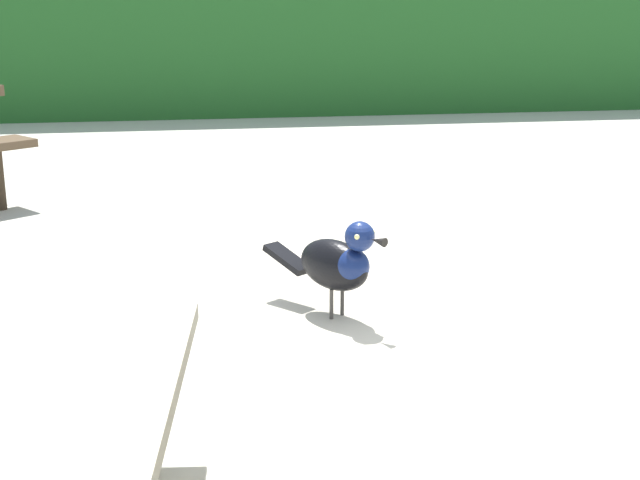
% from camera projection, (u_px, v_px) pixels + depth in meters
% --- Properties ---
extents(hedge_wall, '(28.00, 2.21, 1.91)m').
position_uv_depth(hedge_wall, '(223.00, 27.00, 10.52)').
color(hedge_wall, '#235B23').
rests_on(hedge_wall, ground).
extents(picnic_table_foreground, '(1.87, 1.90, 0.74)m').
position_uv_depth(picnic_table_foreground, '(446.00, 387.00, 1.71)').
color(picnic_table_foreground, '#B2A893').
rests_on(picnic_table_foreground, ground).
extents(bird_grackle, '(0.19, 0.25, 0.18)m').
position_uv_depth(bird_grackle, '(338.00, 262.00, 1.54)').
color(bird_grackle, black).
rests_on(bird_grackle, picnic_table_foreground).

